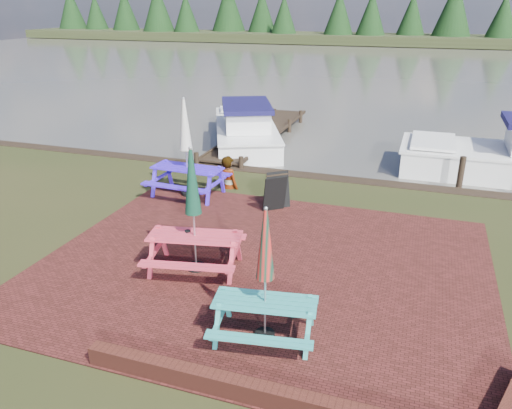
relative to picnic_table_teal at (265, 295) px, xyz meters
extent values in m
plane|color=black|center=(-0.77, 1.22, -0.79)|extent=(120.00, 120.00, 0.00)
cube|color=#361411|center=(-0.77, 2.22, -0.78)|extent=(9.00, 7.50, 0.02)
cube|color=#4C1E16|center=(0.73, -1.38, -0.64)|extent=(6.00, 0.22, 0.30)
cube|color=#4C1E16|center=(3.53, -0.58, -0.64)|extent=(0.82, 1.77, 0.30)
cube|color=#413E37|center=(-0.77, 38.22, -0.79)|extent=(120.00, 60.00, 0.02)
cube|color=black|center=(-0.77, 67.22, -0.29)|extent=(120.00, 10.00, 1.20)
cube|color=teal|center=(0.00, 0.00, -0.12)|extent=(1.70, 0.88, 0.04)
cube|color=teal|center=(0.09, -0.61, -0.38)|extent=(1.64, 0.47, 0.04)
cube|color=teal|center=(-0.09, 0.61, -0.38)|extent=(1.64, 0.47, 0.04)
cube|color=teal|center=(-0.70, -0.11, -0.46)|extent=(0.29, 1.40, 0.67)
cube|color=teal|center=(0.70, 0.11, -0.46)|extent=(0.29, 1.40, 0.67)
cylinder|color=black|center=(0.00, 0.00, -0.75)|extent=(0.32, 0.32, 0.09)
cylinder|color=#B2B2B7|center=(0.00, 0.00, 0.34)|extent=(0.03, 0.03, 2.26)
cone|color=red|center=(0.00, 0.00, 0.88)|extent=(0.29, 0.29, 1.13)
cube|color=#C93347|center=(-2.00, 1.66, -0.04)|extent=(1.94, 1.05, 0.04)
cube|color=#C93347|center=(-1.86, 0.98, -0.33)|extent=(1.85, 0.59, 0.04)
cube|color=#C93347|center=(-2.13, 2.34, -0.33)|extent=(1.85, 0.59, 0.04)
cube|color=#C93347|center=(-2.78, 1.51, -0.41)|extent=(0.39, 1.57, 0.75)
cube|color=#C93347|center=(-1.22, 1.81, -0.41)|extent=(0.39, 1.57, 0.75)
cylinder|color=black|center=(-2.00, 1.66, -0.74)|extent=(0.37, 0.37, 0.10)
cylinder|color=#B2B2B7|center=(-2.00, 1.66, 0.48)|extent=(0.04, 0.04, 2.55)
cone|color=#0D3122|center=(-2.00, 1.66, 1.09)|extent=(0.33, 0.33, 1.27)
cube|color=#3B1DDB|center=(-4.02, 5.45, 0.01)|extent=(1.99, 0.85, 0.04)
cube|color=#3B1DDB|center=(-4.05, 4.72, -0.30)|extent=(1.96, 0.35, 0.04)
cube|color=#3B1DDB|center=(-3.98, 6.19, -0.30)|extent=(1.96, 0.35, 0.04)
cube|color=#3B1DDB|center=(-4.86, 5.49, -0.39)|extent=(0.17, 1.69, 0.80)
cube|color=#3B1DDB|center=(-3.17, 5.41, -0.39)|extent=(0.17, 1.69, 0.80)
cylinder|color=black|center=(-4.02, 5.45, -0.74)|extent=(0.39, 0.39, 0.11)
cylinder|color=#B2B2B7|center=(-4.02, 5.45, 0.57)|extent=(0.04, 0.04, 2.71)
cone|color=beige|center=(-4.02, 5.45, 1.22)|extent=(0.35, 0.35, 1.36)
cube|color=black|center=(-1.37, 5.08, -0.30)|extent=(0.61, 0.55, 0.96)
cube|color=black|center=(-1.37, 5.40, -0.30)|extent=(0.61, 0.55, 0.96)
cube|color=black|center=(-1.37, 5.24, 0.16)|extent=(0.49, 0.40, 0.03)
cube|color=black|center=(-4.27, 12.72, -0.67)|extent=(1.60, 9.00, 0.06)
cube|color=black|center=(-5.02, 12.72, -0.62)|extent=(0.08, 9.00, 0.08)
cube|color=black|center=(-3.52, 12.72, -0.62)|extent=(0.08, 9.00, 0.08)
cylinder|color=black|center=(-5.07, 8.22, -0.89)|extent=(0.16, 0.16, 1.00)
cylinder|color=black|center=(-3.47, 8.22, -0.89)|extent=(0.16, 0.16, 1.00)
cube|color=silver|center=(-4.67, 11.94, -0.68)|extent=(4.62, 6.82, 0.92)
cube|color=silver|center=(-4.67, 11.94, -0.20)|extent=(4.71, 6.95, 0.07)
cube|color=silver|center=(-4.36, 11.23, 0.24)|extent=(2.55, 3.13, 0.79)
cube|color=#110F38|center=(-4.36, 11.23, 0.68)|extent=(2.87, 3.56, 0.17)
cube|color=silver|center=(-5.65, 14.20, -0.08)|extent=(2.19, 1.82, 0.09)
cube|color=silver|center=(2.40, 10.72, 0.01)|extent=(1.39, 2.27, 0.10)
imported|color=gray|center=(-3.19, 6.40, 0.15)|extent=(0.80, 0.67, 1.89)
camera|label=1|loc=(2.02, -6.37, 4.22)|focal=35.00mm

